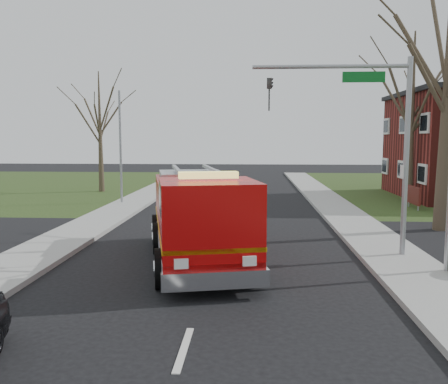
{
  "coord_description": "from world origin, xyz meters",
  "views": [
    {
      "loc": [
        1.32,
        -14.83,
        4.13
      ],
      "look_at": [
        0.2,
        3.8,
        2.0
      ],
      "focal_mm": 38.0,
      "sensor_mm": 36.0,
      "label": 1
    }
  ],
  "objects": [
    {
      "name": "ground",
      "position": [
        0.0,
        0.0,
        0.0
      ],
      "size": [
        120.0,
        120.0,
        0.0
      ],
      "primitive_type": "plane",
      "color": "black",
      "rests_on": "ground"
    },
    {
      "name": "sidewalk_right",
      "position": [
        6.2,
        0.0,
        0.07
      ],
      "size": [
        2.4,
        80.0,
        0.15
      ],
      "primitive_type": "cube",
      "color": "gray",
      "rests_on": "ground"
    },
    {
      "name": "sidewalk_left",
      "position": [
        -6.2,
        0.0,
        0.07
      ],
      "size": [
        2.4,
        80.0,
        0.15
      ],
      "primitive_type": "cube",
      "color": "gray",
      "rests_on": "ground"
    },
    {
      "name": "health_center_sign",
      "position": [
        10.5,
        12.5,
        0.88
      ],
      "size": [
        0.12,
        2.0,
        1.4
      ],
      "color": "#521713",
      "rests_on": "ground"
    },
    {
      "name": "bare_tree_far",
      "position": [
        11.0,
        15.0,
        6.49
      ],
      "size": [
        5.25,
        5.25,
        10.5
      ],
      "color": "#3B2F23",
      "rests_on": "ground"
    },
    {
      "name": "bare_tree_left",
      "position": [
        -10.0,
        20.0,
        5.56
      ],
      "size": [
        4.5,
        4.5,
        9.0
      ],
      "color": "#3B2F23",
      "rests_on": "ground"
    },
    {
      "name": "traffic_signal_mast",
      "position": [
        5.21,
        1.5,
        4.71
      ],
      "size": [
        5.29,
        0.18,
        6.8
      ],
      "color": "gray",
      "rests_on": "ground"
    },
    {
      "name": "utility_pole_far",
      "position": [
        -6.8,
        14.0,
        3.5
      ],
      "size": [
        0.14,
        0.14,
        7.0
      ],
      "primitive_type": "cylinder",
      "color": "gray",
      "rests_on": "ground"
    },
    {
      "name": "fire_engine",
      "position": [
        -0.44,
        0.57,
        1.45
      ],
      "size": [
        4.46,
        8.37,
        3.21
      ],
      "rotation": [
        0.0,
        0.0,
        0.22
      ],
      "color": "#B30808",
      "rests_on": "ground"
    }
  ]
}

